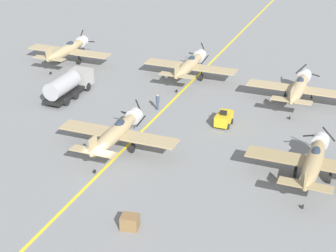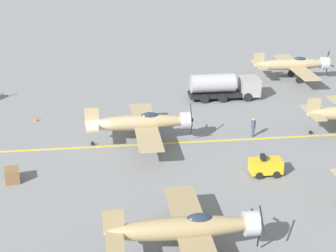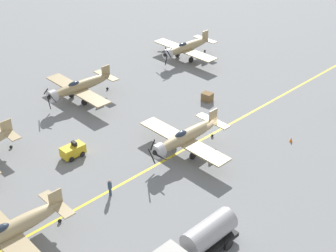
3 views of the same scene
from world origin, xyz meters
The scene contains 10 objects.
ground_plane centered at (0.00, 0.00, 0.00)m, with size 400.00×400.00×0.00m, color slate.
taxiway_stripe centered at (0.00, 0.00, 0.00)m, with size 0.30×160.00×0.01m, color yellow.
airplane_far_left centered at (-18.19, 24.88, 2.01)m, with size 12.00×9.98×3.65m.
airplane_mid_right centered at (18.01, 5.50, 2.01)m, with size 12.00×9.98×3.65m.
airplane_mid_center centered at (-0.43, 4.24, 2.01)m, with size 12.00×9.98×3.68m.
fuel_tanker centered at (-11.96, 14.63, 1.51)m, with size 2.68×8.00×2.98m.
tow_tractor centered at (7.51, 13.70, 0.79)m, with size 1.57×2.60×1.79m.
ground_crew_walking centered at (-0.60, 14.89, 1.01)m, with size 0.41×0.41×1.86m.
supply_crate_by_tanker centered at (6.11, -6.69, 0.56)m, with size 1.35×1.12×1.12m, color brown.
traffic_cone centered at (-7.43, -6.07, 0.28)m, with size 0.36×0.36×0.55m, color orange.
Camera 2 is at (47.49, 0.49, 20.53)m, focal length 60.00 mm.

